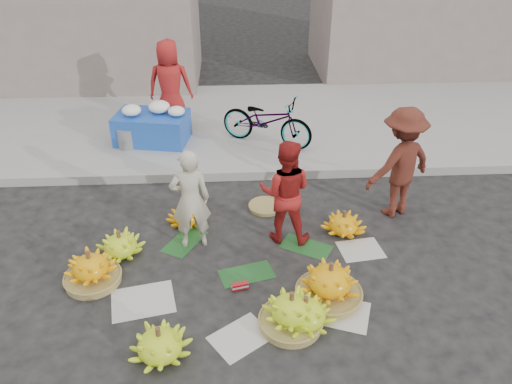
{
  "coord_description": "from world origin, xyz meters",
  "views": [
    {
      "loc": [
        -0.24,
        -4.87,
        4.02
      ],
      "look_at": [
        0.05,
        0.57,
        0.7
      ],
      "focal_mm": 35.0,
      "sensor_mm": 36.0,
      "label": 1
    }
  ],
  "objects_px": {
    "banana_bunch_4": "(330,283)",
    "bicycle": "(267,120)",
    "banana_bunch_0": "(91,269)",
    "flower_table": "(152,126)",
    "vendor_cream": "(190,200)"
  },
  "relations": [
    {
      "from": "banana_bunch_0",
      "to": "vendor_cream",
      "type": "height_order",
      "value": "vendor_cream"
    },
    {
      "from": "flower_table",
      "to": "bicycle",
      "type": "height_order",
      "value": "bicycle"
    },
    {
      "from": "banana_bunch_0",
      "to": "bicycle",
      "type": "xyz_separation_m",
      "value": [
        2.32,
        3.42,
        0.37
      ]
    },
    {
      "from": "banana_bunch_0",
      "to": "bicycle",
      "type": "distance_m",
      "value": 4.15
    },
    {
      "from": "banana_bunch_0",
      "to": "flower_table",
      "type": "height_order",
      "value": "flower_table"
    },
    {
      "from": "banana_bunch_4",
      "to": "bicycle",
      "type": "height_order",
      "value": "bicycle"
    },
    {
      "from": "bicycle",
      "to": "vendor_cream",
      "type": "bearing_deg",
      "value": -175.8
    },
    {
      "from": "vendor_cream",
      "to": "flower_table",
      "type": "bearing_deg",
      "value": -82.44
    },
    {
      "from": "banana_bunch_0",
      "to": "banana_bunch_4",
      "type": "bearing_deg",
      "value": -8.55
    },
    {
      "from": "banana_bunch_4",
      "to": "bicycle",
      "type": "distance_m",
      "value": 3.88
    },
    {
      "from": "vendor_cream",
      "to": "flower_table",
      "type": "xyz_separation_m",
      "value": [
        -0.86,
        2.95,
        -0.27
      ]
    },
    {
      "from": "banana_bunch_4",
      "to": "vendor_cream",
      "type": "bearing_deg",
      "value": 145.55
    },
    {
      "from": "vendor_cream",
      "to": "bicycle",
      "type": "distance_m",
      "value": 2.98
    },
    {
      "from": "banana_bunch_4",
      "to": "vendor_cream",
      "type": "height_order",
      "value": "vendor_cream"
    },
    {
      "from": "flower_table",
      "to": "banana_bunch_4",
      "type": "bearing_deg",
      "value": -48.11
    }
  ]
}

